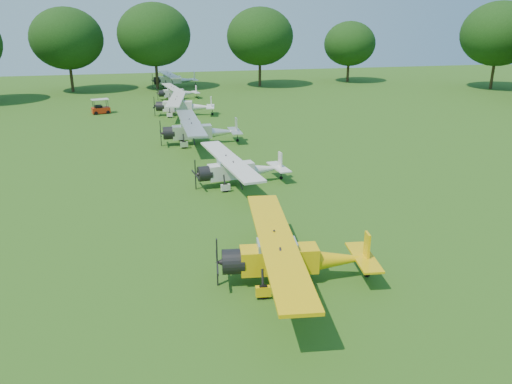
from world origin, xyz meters
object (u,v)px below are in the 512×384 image
at_px(aircraft_2, 291,255).
at_px(aircraft_6, 177,91).
at_px(aircraft_3, 238,168).
at_px(aircraft_7, 173,79).
at_px(aircraft_5, 182,104).
at_px(golf_cart, 100,109).
at_px(aircraft_4, 198,129).

height_order(aircraft_2, aircraft_6, aircraft_2).
distance_m(aircraft_3, aircraft_7, 50.07).
xyz_separation_m(aircraft_5, aircraft_6, (0.27, 11.95, -0.23)).
bearing_deg(golf_cart, aircraft_2, -90.79).
bearing_deg(aircraft_3, aircraft_7, 83.85).
relative_size(aircraft_5, aircraft_7, 0.96).
bearing_deg(aircraft_6, aircraft_3, -96.29).
bearing_deg(aircraft_5, aircraft_7, 97.49).
xyz_separation_m(aircraft_2, aircraft_4, (-1.05, 25.56, 0.05)).
distance_m(aircraft_3, golf_cart, 31.10).
xyz_separation_m(aircraft_6, aircraft_7, (0.44, 12.29, 0.28)).
height_order(aircraft_2, aircraft_4, aircraft_4).
bearing_deg(aircraft_2, aircraft_5, 98.71).
height_order(aircraft_6, aircraft_7, aircraft_7).
bearing_deg(aircraft_7, aircraft_3, -96.73).
bearing_deg(aircraft_2, aircraft_4, 99.23).
distance_m(aircraft_2, golf_cart, 44.01).
relative_size(aircraft_2, aircraft_7, 0.97).
distance_m(aircraft_3, aircraft_4, 12.06).
bearing_deg(aircraft_4, aircraft_2, -87.70).
bearing_deg(aircraft_3, aircraft_5, 86.31).
bearing_deg(golf_cart, aircraft_3, -84.23).
xyz_separation_m(aircraft_2, aircraft_6, (-0.99, 51.35, -0.24)).
bearing_deg(aircraft_3, golf_cart, 103.41).
height_order(aircraft_3, aircraft_7, aircraft_7).
bearing_deg(aircraft_6, aircraft_2, -97.11).
height_order(aircraft_4, aircraft_5, aircraft_4).
bearing_deg(aircraft_6, aircraft_7, 79.72).
distance_m(aircraft_2, aircraft_7, 63.65).
relative_size(aircraft_2, golf_cart, 5.03).
xyz_separation_m(aircraft_4, aircraft_6, (0.06, 25.78, -0.28)).
bearing_deg(aircraft_6, golf_cart, -146.28).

